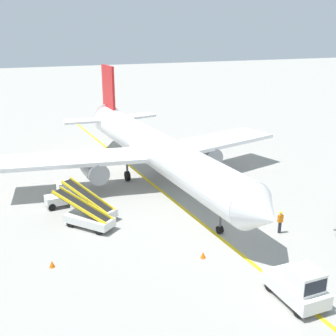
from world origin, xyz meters
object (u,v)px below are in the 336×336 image
at_px(belt_loader_forward_hold, 88,218).
at_px(ground_crew_marshaller, 280,221).
at_px(baggage_tug_near_wing, 62,196).
at_px(belt_loader_aft_hold, 93,207).
at_px(safety_cone_wingtip_right, 256,200).
at_px(safety_cone_nose_left, 203,255).
at_px(safety_cone_tail_area, 187,187).
at_px(safety_cone_nose_right, 190,178).
at_px(safety_cone_wingtip_left, 52,264).
at_px(pushback_tug, 299,286).
at_px(airliner, 154,148).

height_order(belt_loader_forward_hold, ground_crew_marshaller, belt_loader_forward_hold).
bearing_deg(baggage_tug_near_wing, ground_crew_marshaller, -38.49).
bearing_deg(belt_loader_aft_hold, safety_cone_wingtip_right, -10.01).
relative_size(safety_cone_nose_left, safety_cone_tail_area, 1.00).
xyz_separation_m(safety_cone_nose_left, safety_cone_wingtip_right, (8.45, 6.67, 0.00)).
height_order(baggage_tug_near_wing, safety_cone_nose_left, baggage_tug_near_wing).
height_order(safety_cone_nose_left, safety_cone_wingtip_right, same).
xyz_separation_m(safety_cone_nose_right, safety_cone_wingtip_left, (-14.80, -11.35, 0.00)).
bearing_deg(belt_loader_forward_hold, pushback_tug, -57.43).
relative_size(ground_crew_marshaller, safety_cone_wingtip_left, 3.86).
relative_size(baggage_tug_near_wing, belt_loader_aft_hold, 0.51).
bearing_deg(safety_cone_nose_left, safety_cone_wingtip_right, 38.28).
height_order(pushback_tug, safety_cone_nose_left, pushback_tug).
bearing_deg(baggage_tug_near_wing, safety_cone_nose_right, 7.98).
bearing_deg(pushback_tug, baggage_tug_near_wing, 118.11).
bearing_deg(belt_loader_aft_hold, safety_cone_nose_left, -60.28).
distance_m(pushback_tug, safety_cone_nose_left, 6.73).
height_order(belt_loader_aft_hold, safety_cone_wingtip_left, belt_loader_aft_hold).
height_order(baggage_tug_near_wing, safety_cone_wingtip_right, baggage_tug_near_wing).
height_order(baggage_tug_near_wing, safety_cone_tail_area, baggage_tug_near_wing).
xyz_separation_m(belt_loader_forward_hold, safety_cone_nose_right, (11.47, 6.60, -0.56)).
height_order(ground_crew_marshaller, safety_cone_tail_area, ground_crew_marshaller).
xyz_separation_m(baggage_tug_near_wing, safety_cone_nose_left, (7.10, -12.15, -0.71)).
relative_size(ground_crew_marshaller, safety_cone_wingtip_right, 3.86).
bearing_deg(safety_cone_wingtip_left, safety_cone_tail_area, 33.95).
distance_m(baggage_tug_near_wing, safety_cone_wingtip_right, 16.51).
bearing_deg(safety_cone_nose_left, baggage_tug_near_wing, 120.32).
bearing_deg(ground_crew_marshaller, airliner, 109.06).
bearing_deg(safety_cone_wingtip_right, airliner, 128.30).
bearing_deg(baggage_tug_near_wing, safety_cone_wingtip_right, -19.42).
bearing_deg(belt_loader_forward_hold, safety_cone_tail_area, 23.08).
bearing_deg(pushback_tug, ground_crew_marshaller, 60.25).
xyz_separation_m(safety_cone_nose_left, safety_cone_tail_area, (4.20, 11.64, 0.00)).
bearing_deg(safety_cone_wingtip_right, pushback_tug, -114.34).
relative_size(safety_cone_wingtip_left, safety_cone_tail_area, 1.00).
xyz_separation_m(belt_loader_forward_hold, safety_cone_wingtip_right, (14.38, -0.66, -0.56)).
bearing_deg(safety_cone_nose_left, safety_cone_wingtip_left, 164.45).
bearing_deg(safety_cone_wingtip_right, safety_cone_wingtip_left, -167.00).
bearing_deg(ground_crew_marshaller, safety_cone_wingtip_left, 174.75).
distance_m(pushback_tug, baggage_tug_near_wing, 20.72).
bearing_deg(safety_cone_nose_left, belt_loader_aft_hold, 119.72).
relative_size(belt_loader_aft_hold, ground_crew_marshaller, 2.88).
relative_size(belt_loader_aft_hold, safety_cone_nose_right, 11.14).
height_order(baggage_tug_near_wing, belt_loader_forward_hold, belt_loader_forward_hold).
relative_size(safety_cone_nose_right, safety_cone_wingtip_right, 1.00).
height_order(pushback_tug, safety_cone_nose_right, pushback_tug).
bearing_deg(belt_loader_forward_hold, baggage_tug_near_wing, 103.64).
xyz_separation_m(belt_loader_forward_hold, safety_cone_tail_area, (10.13, 4.32, -0.56)).
distance_m(belt_loader_forward_hold, safety_cone_nose_right, 13.25).
height_order(baggage_tug_near_wing, safety_cone_wingtip_left, baggage_tug_near_wing).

